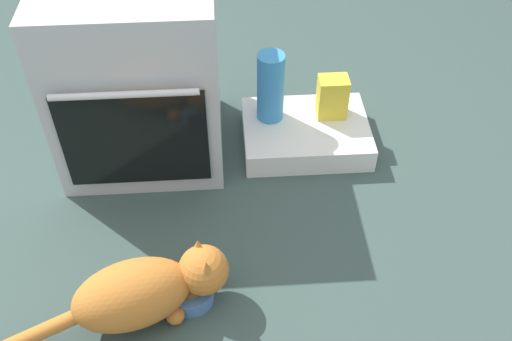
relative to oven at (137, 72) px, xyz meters
The scene contains 7 objects.
ground 0.59m from the oven, 93.58° to the right, with size 8.00×8.00×0.00m, color #384C47.
oven is the anchor object (origin of this frame).
pantry_cabinet 0.73m from the oven, ahead, with size 0.52×0.39×0.10m, color white.
food_bowl 0.86m from the oven, 76.46° to the right, with size 0.15×0.15×0.09m.
cat 0.85m from the oven, 86.51° to the right, with size 0.76×0.32×0.24m.
snack_bag 0.79m from the oven, ahead, with size 0.12×0.09×0.18m, color yellow.
water_bottle 0.53m from the oven, ahead, with size 0.11×0.11×0.30m, color #388CD1.
Camera 1 is at (0.35, -1.40, 1.67)m, focal length 41.13 mm.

